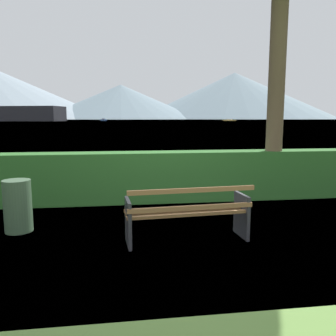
{
  "coord_description": "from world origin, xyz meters",
  "views": [
    {
      "loc": [
        -0.96,
        -4.92,
        1.84
      ],
      "look_at": [
        0.0,
        2.07,
        0.81
      ],
      "focal_mm": 36.69,
      "sensor_mm": 36.0,
      "label": 1
    }
  ],
  "objects_px": {
    "park_bench": "(188,213)",
    "trash_bin": "(18,206)",
    "tender_far": "(229,120)",
    "sailboat_mid": "(15,120)",
    "fishing_boat_near": "(104,120)"
  },
  "relations": [
    {
      "from": "fishing_boat_near",
      "to": "sailboat_mid",
      "type": "relative_size",
      "value": 0.74
    },
    {
      "from": "trash_bin",
      "to": "fishing_boat_near",
      "type": "xyz_separation_m",
      "value": [
        -9.34,
        224.71,
        0.17
      ]
    },
    {
      "from": "park_bench",
      "to": "tender_far",
      "type": "relative_size",
      "value": 0.23
    },
    {
      "from": "park_bench",
      "to": "sailboat_mid",
      "type": "height_order",
      "value": "sailboat_mid"
    },
    {
      "from": "sailboat_mid",
      "to": "tender_far",
      "type": "height_order",
      "value": "sailboat_mid"
    },
    {
      "from": "park_bench",
      "to": "fishing_boat_near",
      "type": "height_order",
      "value": "fishing_boat_near"
    },
    {
      "from": "fishing_boat_near",
      "to": "tender_far",
      "type": "relative_size",
      "value": 0.75
    },
    {
      "from": "trash_bin",
      "to": "fishing_boat_near",
      "type": "distance_m",
      "value": 224.91
    },
    {
      "from": "tender_far",
      "to": "park_bench",
      "type": "bearing_deg",
      "value": -108.02
    },
    {
      "from": "trash_bin",
      "to": "fishing_boat_near",
      "type": "height_order",
      "value": "fishing_boat_near"
    },
    {
      "from": "sailboat_mid",
      "to": "fishing_boat_near",
      "type": "bearing_deg",
      "value": -25.13
    },
    {
      "from": "park_bench",
      "to": "fishing_boat_near",
      "type": "distance_m",
      "value": 225.87
    },
    {
      "from": "park_bench",
      "to": "trash_bin",
      "type": "distance_m",
      "value": 2.77
    },
    {
      "from": "park_bench",
      "to": "tender_far",
      "type": "distance_m",
      "value": 221.15
    },
    {
      "from": "trash_bin",
      "to": "tender_far",
      "type": "relative_size",
      "value": 0.11
    }
  ]
}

